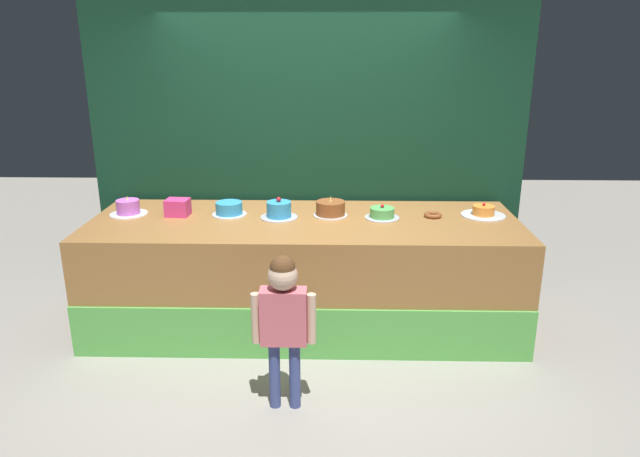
# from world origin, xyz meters

# --- Properties ---
(ground_plane) EXTENTS (12.00, 12.00, 0.00)m
(ground_plane) POSITION_xyz_m (0.00, 0.00, 0.00)
(ground_plane) COLOR gray
(stage_platform) EXTENTS (3.43, 1.22, 0.90)m
(stage_platform) POSITION_xyz_m (0.00, 0.59, 0.45)
(stage_platform) COLOR #9E6B38
(stage_platform) RESTS_ON ground_plane
(curtain_backdrop) EXTENTS (3.83, 0.08, 2.63)m
(curtain_backdrop) POSITION_xyz_m (0.00, 1.30, 1.32)
(curtain_backdrop) COLOR #113823
(curtain_backdrop) RESTS_ON ground_plane
(child_figure) EXTENTS (0.40, 0.18, 1.04)m
(child_figure) POSITION_xyz_m (-0.07, -0.60, 0.67)
(child_figure) COLOR #3F4C8C
(child_figure) RESTS_ON ground_plane
(pink_box) EXTENTS (0.20, 0.16, 0.14)m
(pink_box) POSITION_xyz_m (-1.04, 0.70, 0.97)
(pink_box) COLOR #E83A85
(pink_box) RESTS_ON stage_platform
(donut) EXTENTS (0.14, 0.14, 0.04)m
(donut) POSITION_xyz_m (1.04, 0.70, 0.92)
(donut) COLOR brown
(donut) RESTS_ON stage_platform
(cake_far_left) EXTENTS (0.31, 0.31, 0.16)m
(cake_far_left) POSITION_xyz_m (-1.46, 0.72, 0.96)
(cake_far_left) COLOR white
(cake_far_left) RESTS_ON stage_platform
(cake_left) EXTENTS (0.28, 0.28, 0.11)m
(cake_left) POSITION_xyz_m (-0.62, 0.72, 0.95)
(cake_left) COLOR silver
(cake_left) RESTS_ON stage_platform
(cake_center_left) EXTENTS (0.30, 0.30, 0.17)m
(cake_center_left) POSITION_xyz_m (-0.21, 0.65, 0.96)
(cake_center_left) COLOR silver
(cake_center_left) RESTS_ON stage_platform
(cake_center_right) EXTENTS (0.28, 0.28, 0.17)m
(cake_center_right) POSITION_xyz_m (0.21, 0.72, 0.96)
(cake_center_right) COLOR silver
(cake_center_right) RESTS_ON stage_platform
(cake_right) EXTENTS (0.28, 0.28, 0.12)m
(cake_right) POSITION_xyz_m (0.62, 0.66, 0.94)
(cake_right) COLOR silver
(cake_right) RESTS_ON stage_platform
(cake_far_right) EXTENTS (0.36, 0.36, 0.11)m
(cake_far_right) POSITION_xyz_m (1.46, 0.74, 0.93)
(cake_far_right) COLOR silver
(cake_far_right) RESTS_ON stage_platform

